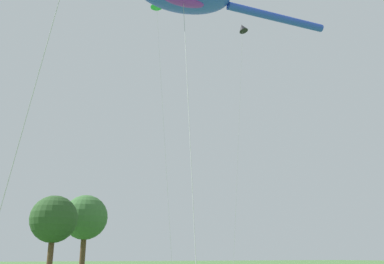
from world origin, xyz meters
The scene contains 4 objects.
small_kite_triangle_green centered at (14.02, 25.02, 21.86)m, with size 1.28×2.83×22.45m.
small_kite_delta_white centered at (5.90, 26.40, 23.00)m, with size 2.98×1.53×23.57m.
tree_oak_right centered at (8.17, 59.16, 7.07)m, with size 6.51×6.51×10.37m.
tree_oak_left centered at (2.56, 51.31, 5.99)m, with size 5.84×5.84×8.95m.
Camera 1 is at (-5.28, -2.91, 1.49)m, focal length 38.20 mm.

